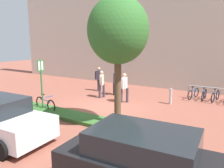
% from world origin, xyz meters
% --- Properties ---
extents(ground_plane, '(60.00, 60.00, 0.00)m').
position_xyz_m(ground_plane, '(0.00, 0.00, 0.00)').
color(ground_plane, brown).
extents(building_facade, '(28.00, 1.20, 10.00)m').
position_xyz_m(building_facade, '(0.00, 7.19, 5.00)').
color(building_facade, beige).
rests_on(building_facade, ground).
extents(planter_strip, '(7.00, 1.10, 0.16)m').
position_xyz_m(planter_strip, '(-0.49, -2.09, 0.08)').
color(planter_strip, '#336028').
rests_on(planter_strip, ground).
extents(tree_sidewalk, '(2.39, 2.39, 5.25)m').
position_xyz_m(tree_sidewalk, '(2.09, -1.95, 3.90)').
color(tree_sidewalk, brown).
rests_on(tree_sidewalk, ground).
extents(parking_sign_post, '(0.08, 0.36, 2.61)m').
position_xyz_m(parking_sign_post, '(-2.28, -2.09, 1.70)').
color(parking_sign_post, '#2D7238').
rests_on(parking_sign_post, ground).
extents(bike_at_sign, '(1.67, 0.42, 0.86)m').
position_xyz_m(bike_at_sign, '(-2.21, -1.98, 0.35)').
color(bike_at_sign, black).
rests_on(bike_at_sign, ground).
extents(bike_rack_cluster, '(3.21, 1.63, 0.83)m').
position_xyz_m(bike_rack_cluster, '(4.94, 4.65, 0.35)').
color(bike_rack_cluster, '#99999E').
rests_on(bike_rack_cluster, ground).
extents(bollard_steel, '(0.16, 0.16, 0.90)m').
position_xyz_m(bollard_steel, '(2.87, 2.63, 0.45)').
color(bollard_steel, '#ADADB2').
rests_on(bollard_steel, ground).
extents(person_casual_tan, '(0.44, 0.49, 1.72)m').
position_xyz_m(person_casual_tan, '(-1.29, 1.79, 0.98)').
color(person_casual_tan, '#383342').
rests_on(person_casual_tan, ground).
extents(person_shirt_blue, '(0.40, 0.60, 1.72)m').
position_xyz_m(person_shirt_blue, '(0.47, 1.55, 0.98)').
color(person_shirt_blue, '#383342').
rests_on(person_shirt_blue, ground).
extents(person_suited_dark, '(0.45, 0.60, 1.72)m').
position_xyz_m(person_suited_dark, '(-0.83, 2.85, 0.98)').
color(person_suited_dark, black).
rests_on(person_suited_dark, ground).
extents(person_suited_navy, '(0.57, 0.38, 1.72)m').
position_xyz_m(person_suited_navy, '(-2.55, 3.28, 0.98)').
color(person_suited_navy, '#383342').
rests_on(person_suited_navy, ground).
extents(car_black_suv, '(4.41, 2.26, 1.54)m').
position_xyz_m(car_black_suv, '(4.82, -5.17, 0.76)').
color(car_black_suv, black).
rests_on(car_black_suv, ground).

